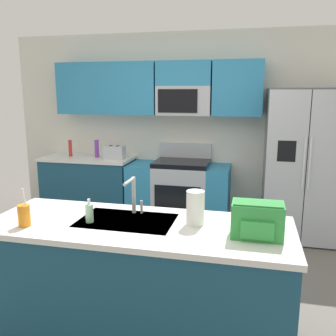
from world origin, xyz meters
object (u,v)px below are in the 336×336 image
Objects in this scene: bottle_purple at (97,149)px; soap_dispenser at (89,213)px; pepper_mill at (70,148)px; drink_cup_orange at (24,215)px; sink_faucet at (133,192)px; refrigerator at (302,165)px; paper_towel_roll at (195,208)px; toaster at (114,152)px; backpack at (257,219)px; range_oven at (179,194)px.

soap_dispenser is at bearing -67.09° from bottle_purple.
pepper_mill is 0.87× the size of drink_cup_orange.
refrigerator is at bearing 55.86° from sink_faucet.
bottle_purple is at bearing 127.12° from paper_towel_roll.
bottle_purple is (-0.29, 0.07, 0.03)m from toaster.
drink_cup_orange reaches higher than backpack.
paper_towel_roll is (0.49, -0.11, -0.05)m from sink_faucet.
sink_faucet is 1.17× the size of paper_towel_roll.
toaster is at bearing 114.78° from sink_faucet.
drink_cup_orange is at bearing -173.86° from backpack.
paper_towel_roll is (1.78, -2.35, -0.00)m from bottle_purple.
refrigerator reaches higher than backpack.
bottle_purple is at bearing 166.66° from toaster.
refrigerator is 6.56× the size of sink_faucet.
refrigerator is 2.45m from toaster.
pepper_mill is at bearing 127.37° from sink_faucet.
range_oven is at bearing 0.09° from pepper_mill.
pepper_mill reaches higher than soap_dispenser.
refrigerator is (1.55, -0.07, 0.48)m from range_oven.
bottle_purple is at bearing 112.91° from soap_dispenser.
toaster is 3.07m from backpack.
drink_cup_orange reaches higher than toaster.
range_oven is at bearing 78.21° from drink_cup_orange.
bottle_purple is 2.68m from soap_dispenser.
soap_dispenser is at bearing -59.50° from pepper_mill.
range_oven is 5.05× the size of drink_cup_orange.
sink_faucet reaches higher than drink_cup_orange.
refrigerator is 3.15m from pepper_mill.
toaster is 2.38m from sink_faucet.
toaster is 0.69m from pepper_mill.
pepper_mill is 0.40m from bottle_purple.
range_oven is 0.74× the size of refrigerator.
refrigerator is 2.75m from bottle_purple.
paper_towel_roll is (-0.97, -2.26, 0.09)m from refrigerator.
refrigerator reaches higher than range_oven.
sink_faucet reaches higher than backpack.
sink_faucet is 0.88× the size of backpack.
pepper_mill is 0.73× the size of backpack.
paper_towel_roll is (1.13, 0.30, 0.04)m from drink_cup_orange.
sink_faucet is 0.93m from backpack.
pepper_mill is 2.82m from drink_cup_orange.
pepper_mill is 0.83× the size of sink_faucet.
soap_dispenser is 0.53× the size of backpack.
pepper_mill is 3.57m from backpack.
range_oven is 1.63m from refrigerator.
pepper_mill reaches higher than range_oven.
pepper_mill is 0.96× the size of bottle_purple.
soap_dispenser is (1.04, -2.47, -0.05)m from bottle_purple.
drink_cup_orange is 1.58× the size of soap_dispenser.
sink_faucet is 1.66× the size of soap_dispenser.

